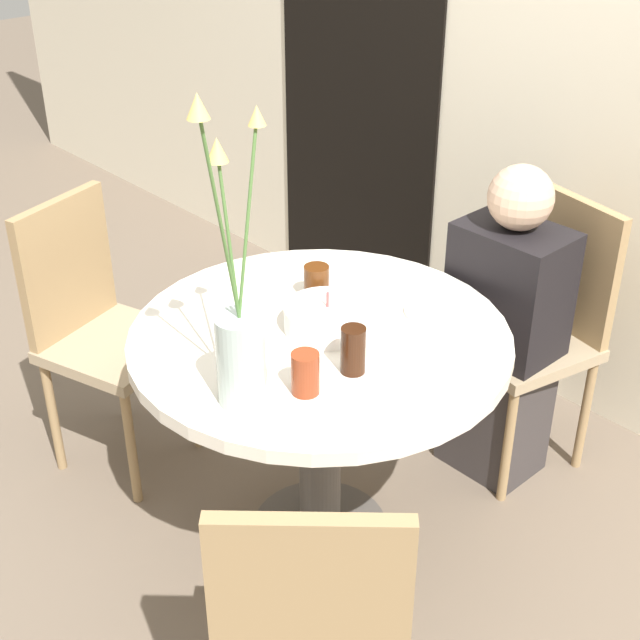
# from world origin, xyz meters

# --- Properties ---
(ground_plane) EXTENTS (16.00, 16.00, 0.00)m
(ground_plane) POSITION_xyz_m (0.00, 0.00, 0.00)
(ground_plane) COLOR #6B5B4C
(wall_back) EXTENTS (8.00, 0.05, 2.60)m
(wall_back) POSITION_xyz_m (0.00, 1.23, 1.30)
(wall_back) COLOR beige
(wall_back) RESTS_ON ground_plane
(doorway_panel) EXTENTS (0.90, 0.01, 2.05)m
(doorway_panel) POSITION_xyz_m (-1.06, 1.20, 1.02)
(doorway_panel) COLOR black
(doorway_panel) RESTS_ON ground_plane
(dining_table) EXTENTS (1.07, 1.07, 0.74)m
(dining_table) POSITION_xyz_m (0.00, 0.00, 0.60)
(dining_table) COLOR silver
(dining_table) RESTS_ON ground_plane
(chair_far_back) EXTENTS (0.48, 0.48, 0.94)m
(chair_far_back) POSITION_xyz_m (0.18, 0.83, 0.54)
(chair_far_back) COLOR #9E896B
(chair_far_back) RESTS_ON ground_plane
(chair_near_front) EXTENTS (0.50, 0.50, 0.94)m
(chair_near_front) POSITION_xyz_m (-0.81, -0.25, 0.54)
(chair_near_front) COLOR #9E896B
(chair_near_front) RESTS_ON ground_plane
(chair_left_flank) EXTENTS (0.57, 0.57, 0.94)m
(chair_left_flank) POSITION_xyz_m (0.61, -0.59, 0.54)
(chair_left_flank) COLOR #9E896B
(chair_left_flank) RESTS_ON ground_plane
(birthday_cake) EXTENTS (0.24, 0.24, 0.12)m
(birthday_cake) POSITION_xyz_m (-0.00, 0.03, 0.78)
(birthday_cake) COLOR white
(birthday_cake) RESTS_ON dining_table
(flower_vase) EXTENTS (0.15, 0.24, 0.79)m
(flower_vase) POSITION_xyz_m (0.11, -0.36, 0.92)
(flower_vase) COLOR #B2C6C1
(flower_vase) RESTS_ON dining_table
(side_plate) EXTENTS (0.21, 0.21, 0.01)m
(side_plate) POSITION_xyz_m (0.16, 0.33, 0.75)
(side_plate) COLOR silver
(side_plate) RESTS_ON dining_table
(drink_glass_0) EXTENTS (0.07, 0.07, 0.11)m
(drink_glass_0) POSITION_xyz_m (-0.15, 0.13, 0.80)
(drink_glass_0) COLOR #51280F
(drink_glass_0) RESTS_ON dining_table
(drink_glass_1) EXTENTS (0.07, 0.07, 0.13)m
(drink_glass_1) POSITION_xyz_m (0.20, -0.07, 0.81)
(drink_glass_1) COLOR #33190C
(drink_glass_1) RESTS_ON dining_table
(drink_glass_2) EXTENTS (0.07, 0.07, 0.11)m
(drink_glass_2) POSITION_xyz_m (0.19, -0.22, 0.80)
(drink_glass_2) COLOR maroon
(drink_glass_2) RESTS_ON dining_table
(person_woman) EXTENTS (0.34, 0.24, 1.10)m
(person_woman) POSITION_xyz_m (0.15, 0.68, 0.52)
(person_woman) COLOR #383333
(person_woman) RESTS_ON ground_plane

